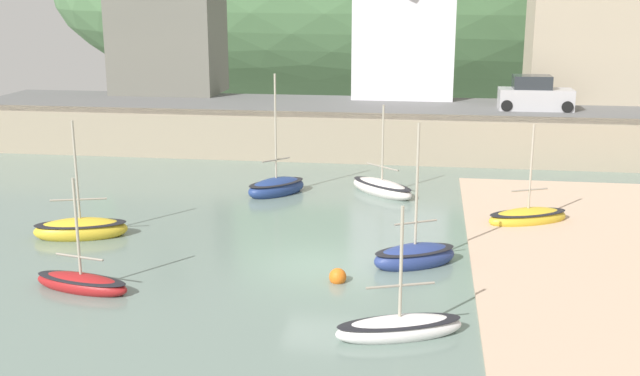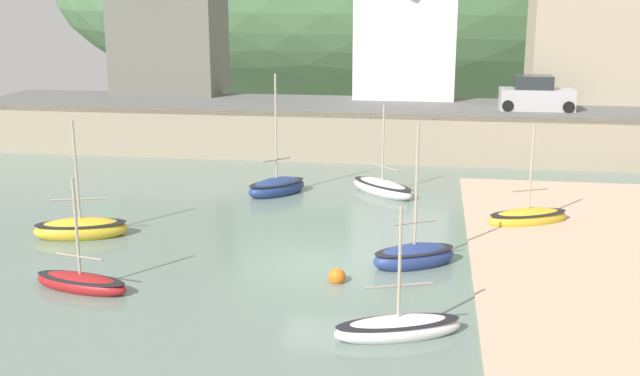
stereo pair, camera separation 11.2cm
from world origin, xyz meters
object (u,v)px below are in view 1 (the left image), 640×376
(rowboat_small_beached, at_px, (528,217))
(mooring_buoy, at_px, (338,277))
(parked_car_near_slipway, at_px, (535,96))
(waterfront_building_right, at_px, (590,4))
(waterfront_building_left, at_px, (167,16))
(sailboat_white_hull, at_px, (82,283))
(waterfront_building_centre, at_px, (404,27))
(fishing_boat_green, at_px, (415,256))
(sailboat_far_left, at_px, (81,229))
(sailboat_nearest_shore, at_px, (399,328))
(motorboat_with_cabin, at_px, (276,187))
(dinghy_open_wooden, at_px, (382,188))

(rowboat_small_beached, relative_size, mooring_buoy, 7.51)
(parked_car_near_slipway, bearing_deg, waterfront_building_right, 51.78)
(waterfront_building_left, bearing_deg, sailboat_white_hull, -76.74)
(waterfront_building_left, relative_size, waterfront_building_centre, 1.14)
(sailboat_white_hull, bearing_deg, parked_car_near_slipway, 67.87)
(fishing_boat_green, relative_size, parked_car_near_slipway, 1.23)
(fishing_boat_green, distance_m, mooring_buoy, 3.05)
(waterfront_building_right, height_order, sailboat_far_left, waterfront_building_right)
(waterfront_building_left, height_order, rowboat_small_beached, waterfront_building_left)
(waterfront_building_centre, xyz_separation_m, sailboat_nearest_shore, (1.13, -30.23, -6.53))
(fishing_boat_green, relative_size, sailboat_white_hull, 1.37)
(fishing_boat_green, bearing_deg, mooring_buoy, -170.73)
(sailboat_far_left, bearing_deg, parked_car_near_slipway, 28.60)
(waterfront_building_right, height_order, motorboat_with_cabin, waterfront_building_right)
(motorboat_with_cabin, xyz_separation_m, dinghy_open_wooden, (4.75, 0.73, -0.05))
(motorboat_with_cabin, distance_m, parked_car_near_slipway, 17.41)
(rowboat_small_beached, bearing_deg, waterfront_building_left, 113.11)
(waterfront_building_right, bearing_deg, dinghy_open_wooden, -126.52)
(waterfront_building_left, height_order, fishing_boat_green, waterfront_building_left)
(motorboat_with_cabin, height_order, sailboat_far_left, motorboat_with_cabin)
(rowboat_small_beached, bearing_deg, sailboat_far_left, 168.95)
(waterfront_building_centre, bearing_deg, sailboat_nearest_shore, -87.86)
(parked_car_near_slipway, distance_m, mooring_buoy, 23.83)
(waterfront_building_left, height_order, sailboat_far_left, waterfront_building_left)
(dinghy_open_wooden, bearing_deg, waterfront_building_right, 96.31)
(sailboat_far_left, bearing_deg, fishing_boat_green, -22.53)
(waterfront_building_right, relative_size, sailboat_nearest_shore, 3.01)
(waterfront_building_left, distance_m, waterfront_building_centre, 15.44)
(sailboat_white_hull, bearing_deg, waterfront_building_right, 67.36)
(sailboat_far_left, height_order, dinghy_open_wooden, sailboat_far_left)
(sailboat_white_hull, bearing_deg, waterfront_building_left, 115.64)
(fishing_boat_green, height_order, mooring_buoy, fishing_boat_green)
(dinghy_open_wooden, bearing_deg, fishing_boat_green, -36.76)
(rowboat_small_beached, height_order, parked_car_near_slipway, parked_car_near_slipway)
(waterfront_building_right, distance_m, fishing_boat_green, 27.60)
(waterfront_building_centre, relative_size, rowboat_small_beached, 2.05)
(waterfront_building_centre, xyz_separation_m, dinghy_open_wooden, (-0.30, -15.36, -6.51))
(waterfront_building_centre, bearing_deg, rowboat_small_beached, -73.40)
(dinghy_open_wooden, bearing_deg, rowboat_small_beached, 10.11)
(motorboat_with_cabin, xyz_separation_m, parked_car_near_slipway, (12.66, 11.59, 2.88))
(rowboat_small_beached, bearing_deg, dinghy_open_wooden, 122.65)
(motorboat_with_cabin, relative_size, parked_car_near_slipway, 1.38)
(sailboat_white_hull, distance_m, sailboat_far_left, 5.54)
(sailboat_far_left, height_order, mooring_buoy, sailboat_far_left)
(sailboat_white_hull, distance_m, mooring_buoy, 7.98)
(dinghy_open_wooden, distance_m, mooring_buoy, 11.17)
(waterfront_building_centre, distance_m, dinghy_open_wooden, 16.68)
(rowboat_small_beached, bearing_deg, waterfront_building_right, 49.85)
(waterfront_building_centre, xyz_separation_m, parked_car_near_slipway, (7.61, -4.50, -3.58))
(waterfront_building_right, xyz_separation_m, fishing_boat_green, (-9.68, -24.62, -7.90))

